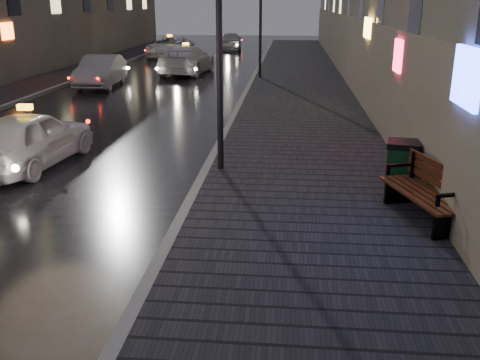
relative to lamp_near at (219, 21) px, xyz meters
The scene contains 14 objects.
ground 7.18m from the lamp_near, 107.14° to the right, with size 120.00×120.00×0.00m, color black.
sidewalk 15.52m from the lamp_near, 82.22° to the left, with size 4.60×58.00×0.15m, color black.
curb 15.39m from the lamp_near, 91.34° to the left, with size 0.20×58.00×0.15m, color slate.
sidewalk_far 18.65m from the lamp_near, 125.12° to the left, with size 2.40×58.00×0.15m, color black.
curb_far 17.95m from the lamp_near, 121.66° to the left, with size 0.20×58.00×0.15m, color slate.
lamp_near is the anchor object (origin of this frame).
lamp_far 16.00m from the lamp_near, 90.00° to the left, with size 0.36×0.36×5.28m.
bench 5.66m from the lamp_near, 33.81° to the right, with size 1.29×2.16×1.04m.
trash_bin 4.97m from the lamp_near, 14.67° to the right, with size 0.78×0.78×1.01m.
taxi_near 5.51m from the lamp_near, behind, with size 1.67×4.14×1.41m, color white.
car_left_mid 15.27m from the lamp_near, 119.68° to the left, with size 1.54×4.42×1.45m, color gray.
taxi_mid 18.69m from the lamp_near, 103.26° to the left, with size 2.22×5.47×1.59m, color silver.
taxi_far 28.44m from the lamp_near, 104.78° to the left, with size 2.45×5.30×1.47m, color white.
car_far 33.65m from the lamp_near, 95.90° to the left, with size 1.79×4.44×1.51m, color #A7A7AF.
Camera 1 is at (3.42, -5.97, 3.90)m, focal length 40.00 mm.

